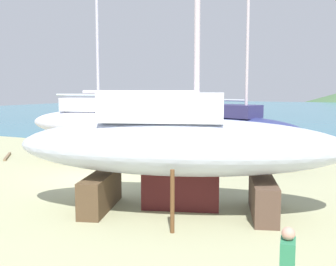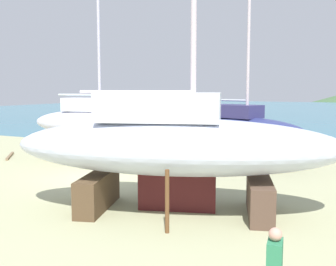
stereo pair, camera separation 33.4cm
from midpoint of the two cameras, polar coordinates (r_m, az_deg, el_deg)
ground_plane at (r=15.99m, az=-17.33°, el=-8.32°), size 51.80×51.80×0.00m
sea_water at (r=75.83m, az=17.74°, el=2.94°), size 130.52×101.57×0.01m
sailboat_mid_port at (r=12.87m, az=0.72°, el=-1.59°), size 11.00×6.61×17.25m
sailboat_far_slipway at (r=22.82m, az=-10.94°, el=1.28°), size 7.76×2.81×11.49m
sailboat_small_center at (r=21.67m, az=9.49°, el=0.55°), size 7.77×4.61×13.00m
timber_short_cross at (r=25.26m, az=-21.88°, el=-3.06°), size 1.74×2.00×0.12m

